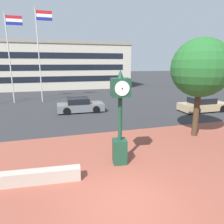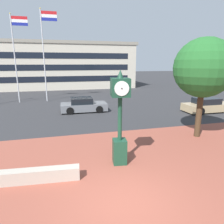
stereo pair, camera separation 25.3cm
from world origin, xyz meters
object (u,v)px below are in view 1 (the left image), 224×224
at_px(car_street_mid, 80,106).
at_px(plaza_tree, 202,69).
at_px(flagpole_primary, 10,52).
at_px(car_street_near, 203,105).
at_px(civic_building, 42,65).
at_px(flagpole_secondary, 40,48).
at_px(street_clock, 120,117).

bearing_deg(car_street_mid, plaza_tree, 38.05).
bearing_deg(flagpole_primary, car_street_mid, -44.56).
distance_m(car_street_near, civic_building, 29.00).
bearing_deg(flagpole_secondary, car_street_mid, -61.77).
bearing_deg(civic_building, flagpole_secondary, -87.19).
bearing_deg(street_clock, flagpole_secondary, 110.15).
bearing_deg(car_street_mid, car_street_near, 76.04).
bearing_deg(civic_building, plaza_tree, -71.09).
bearing_deg(plaza_tree, car_street_near, 47.30).
distance_m(car_street_mid, civic_building, 22.39).
bearing_deg(car_street_near, flagpole_secondary, -122.94).
relative_size(street_clock, flagpole_primary, 0.44).
xyz_separation_m(plaza_tree, car_street_near, (4.76, 5.16, -3.38)).
bearing_deg(plaza_tree, flagpole_primary, 131.09).
distance_m(car_street_near, flagpole_secondary, 17.66).
bearing_deg(car_street_mid, flagpole_secondary, -150.99).
distance_m(plaza_tree, car_street_near, 7.79).
bearing_deg(flagpole_secondary, car_street_near, -32.60).
bearing_deg(flagpole_secondary, flagpole_primary, 180.00).
xyz_separation_m(car_street_near, civic_building, (-14.96, 24.62, 3.32)).
xyz_separation_m(plaza_tree, flagpole_primary, (-12.41, 14.23, 1.52)).
relative_size(flagpole_primary, flagpole_secondary, 0.93).
relative_size(street_clock, car_street_near, 0.92).
relative_size(street_clock, flagpole_secondary, 0.41).
height_order(car_street_near, car_street_mid, same).
bearing_deg(plaza_tree, car_street_mid, 127.26).
relative_size(car_street_mid, civic_building, 0.13).
bearing_deg(plaza_tree, street_clock, -158.86).
xyz_separation_m(street_clock, flagpole_primary, (-6.76, 16.42, 3.36)).
relative_size(plaza_tree, civic_building, 0.19).
height_order(street_clock, flagpole_secondary, flagpole_secondary).
distance_m(street_clock, civic_building, 32.33).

